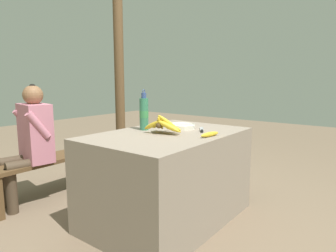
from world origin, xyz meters
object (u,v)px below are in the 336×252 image
object	(u,v)px
serving_bowl	(182,126)
support_post_far	(119,71)
knife	(202,130)
wooden_bench	(62,161)
seated_vendor	(31,138)
water_bottle	(144,113)
banana_bunch_green	(98,141)
banana_bunch_ripe	(163,124)
loose_banana_front	(210,134)

from	to	relation	value
serving_bowl	support_post_far	world-z (taller)	support_post_far
knife	wooden_bench	world-z (taller)	knife
seated_vendor	water_bottle	bearing A→B (deg)	127.37
wooden_bench	banana_bunch_green	world-z (taller)	banana_bunch_green
serving_bowl	support_post_far	size ratio (longest dim) A/B	0.09
serving_bowl	seated_vendor	distance (m)	1.33
serving_bowl	knife	xyz separation A→B (m)	(-0.00, -0.20, -0.01)
banana_bunch_ripe	water_bottle	world-z (taller)	water_bottle
serving_bowl	wooden_bench	xyz separation A→B (m)	(-0.40, 1.14, -0.40)
serving_bowl	wooden_bench	bearing A→B (deg)	109.43
water_bottle	knife	size ratio (longest dim) A/B	1.62
serving_bowl	knife	distance (m)	0.20
wooden_bench	banana_bunch_ripe	bearing A→B (deg)	-83.36
water_bottle	knife	bearing A→B (deg)	-60.89
banana_bunch_ripe	knife	bearing A→B (deg)	-34.42
serving_bowl	seated_vendor	size ratio (longest dim) A/B	0.21
water_bottle	support_post_far	bearing A→B (deg)	53.57
seated_vendor	support_post_far	world-z (taller)	support_post_far
water_bottle	banana_bunch_green	world-z (taller)	water_bottle
seated_vendor	support_post_far	distance (m)	1.56
loose_banana_front	seated_vendor	size ratio (longest dim) A/B	0.18
wooden_bench	knife	bearing A→B (deg)	-73.40
water_bottle	wooden_bench	bearing A→B (deg)	100.47
water_bottle	wooden_bench	distance (m)	1.08
banana_bunch_ripe	serving_bowl	distance (m)	0.27
knife	banana_bunch_green	distance (m)	1.36
knife	wooden_bench	bearing A→B (deg)	74.37
wooden_bench	support_post_far	distance (m)	1.44
water_bottle	seated_vendor	world-z (taller)	seated_vendor
knife	banana_bunch_green	world-z (taller)	knife
serving_bowl	knife	bearing A→B (deg)	-91.20
loose_banana_front	banana_bunch_green	bearing A→B (deg)	81.91
banana_bunch_ripe	banana_bunch_green	size ratio (longest dim) A/B	1.09
loose_banana_front	wooden_bench	size ratio (longest dim) A/B	0.13
loose_banana_front	seated_vendor	world-z (taller)	seated_vendor
knife	wooden_bench	size ratio (longest dim) A/B	0.13
knife	support_post_far	size ratio (longest dim) A/B	0.08
serving_bowl	support_post_far	bearing A→B (deg)	64.77
banana_bunch_green	support_post_far	xyz separation A→B (m)	(0.64, 0.31, 0.77)
loose_banana_front	knife	distance (m)	0.23
loose_banana_front	banana_bunch_green	distance (m)	1.54
banana_bunch_ripe	loose_banana_front	xyz separation A→B (m)	(0.10, -0.34, -0.05)
wooden_bench	seated_vendor	distance (m)	0.41
banana_bunch_ripe	support_post_far	distance (m)	1.80
banana_bunch_ripe	serving_bowl	size ratio (longest dim) A/B	1.44
serving_bowl	knife	size ratio (longest dim) A/B	1.09
water_bottle	banana_bunch_green	size ratio (longest dim) A/B	1.12
knife	banana_bunch_ripe	bearing A→B (deg)	113.35
knife	wooden_bench	xyz separation A→B (m)	(-0.40, 1.34, -0.39)
banana_bunch_green	support_post_far	size ratio (longest dim) A/B	0.12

